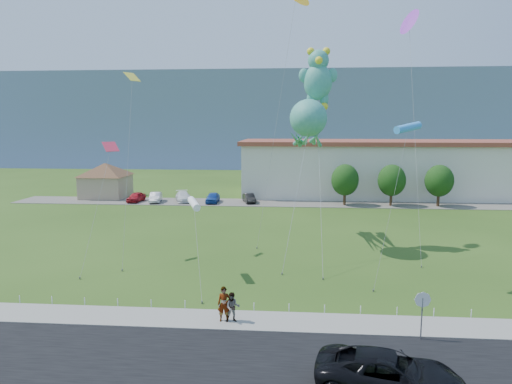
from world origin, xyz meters
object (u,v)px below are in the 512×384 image
(teddy_bear_kite, at_px, (318,77))
(parked_car_red, at_px, (136,197))
(parked_car_silver, at_px, (156,197))
(parked_car_black, at_px, (249,198))
(parked_car_white, at_px, (183,197))
(suv, at_px, (389,374))
(octopus_kite, at_px, (308,126))
(parked_car_blue, at_px, (213,198))
(stop_sign, at_px, (422,304))
(pavilion, at_px, (106,177))
(pedestrian_right, at_px, (233,307))
(pedestrian_left, at_px, (224,304))
(warehouse, at_px, (446,168))

(teddy_bear_kite, bearing_deg, parked_car_red, 139.11)
(parked_car_silver, bearing_deg, parked_car_black, -6.62)
(parked_car_white, bearing_deg, suv, -85.24)
(parked_car_black, bearing_deg, octopus_kite, -88.05)
(parked_car_white, bearing_deg, teddy_bear_kite, -69.38)
(teddy_bear_kite, bearing_deg, parked_car_blue, 122.09)
(parked_car_white, height_order, octopus_kite, octopus_kite)
(stop_sign, height_order, parked_car_red, stop_sign)
(parked_car_white, bearing_deg, parked_car_black, -19.40)
(pavilion, height_order, pedestrian_right, pavilion)
(stop_sign, relative_size, pedestrian_left, 1.32)
(stop_sign, xyz_separation_m, parked_car_black, (-12.22, 39.15, -1.20))
(warehouse, height_order, pedestrian_right, warehouse)
(pavilion, bearing_deg, parked_car_white, -13.46)
(pavilion, distance_m, suv, 56.32)
(warehouse, distance_m, teddy_bear_kite, 37.94)
(warehouse, xyz_separation_m, parked_car_white, (-37.88, -8.90, -3.40))
(suv, distance_m, parked_car_black, 44.99)
(pavilion, relative_size, parked_car_black, 2.48)
(stop_sign, distance_m, suv, 5.50)
(pedestrian_right, relative_size, parked_car_blue, 0.40)
(stop_sign, bearing_deg, octopus_kite, 106.39)
(pavilion, relative_size, pedestrian_left, 4.86)
(teddy_bear_kite, bearing_deg, suv, -85.55)
(parked_car_silver, bearing_deg, teddy_bear_kite, -53.78)
(warehouse, relative_size, pedestrian_left, 32.20)
(parked_car_red, bearing_deg, octopus_kite, -37.83)
(stop_sign, relative_size, parked_car_silver, 0.63)
(pedestrian_left, height_order, parked_car_silver, pedestrian_left)
(pedestrian_right, bearing_deg, parked_car_white, 100.13)
(parked_car_red, bearing_deg, parked_car_blue, 5.99)
(warehouse, relative_size, parked_car_silver, 15.29)
(suv, bearing_deg, teddy_bear_kite, 16.60)
(warehouse, bearing_deg, pavilion, -173.16)
(pedestrian_left, xyz_separation_m, parked_car_silver, (-15.07, 37.30, -0.33))
(warehouse, distance_m, parked_car_blue, 35.13)
(pedestrian_right, distance_m, octopus_kite, 19.35)
(parked_car_silver, height_order, parked_car_blue, parked_car_blue)
(suv, height_order, parked_car_silver, suv)
(parked_car_blue, height_order, octopus_kite, octopus_kite)
(pavilion, xyz_separation_m, suv, (30.98, -46.99, -2.16))
(parked_car_white, height_order, parked_car_black, parked_car_white)
(parked_car_white, bearing_deg, pedestrian_right, -91.08)
(suv, height_order, pedestrian_right, pedestrian_right)
(octopus_kite, bearing_deg, pedestrian_left, -106.59)
(warehouse, bearing_deg, pedestrian_right, -118.94)
(pedestrian_left, bearing_deg, parked_car_black, 89.71)
(parked_car_silver, bearing_deg, suv, -71.93)
(parked_car_red, xyz_separation_m, teddy_bear_kite, (23.46, -20.32, 13.82))
(pavilion, height_order, parked_car_blue, pavilion)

